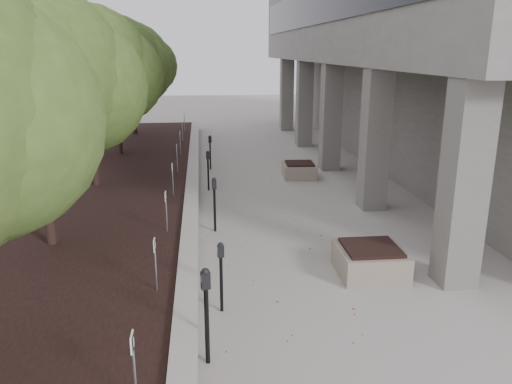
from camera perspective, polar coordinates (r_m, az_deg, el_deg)
ground at (r=9.02m, az=4.25°, el=-13.96°), size 90.00×90.00×0.00m
retaining_wall at (r=17.22m, az=-7.15°, el=1.47°), size 0.39×26.00×0.50m
planting_bed at (r=17.69m, az=-19.13°, el=0.92°), size 7.00×26.00×0.40m
crabapple_tree_2 at (r=11.27m, az=-23.46°, el=7.62°), size 4.60×4.00×5.44m
crabapple_tree_3 at (r=16.09m, az=-18.37°, el=10.19°), size 4.60×4.00×5.44m
crabapple_tree_4 at (r=21.00m, az=-15.60°, el=11.53°), size 4.60×4.00×5.44m
crabapple_tree_5 at (r=25.94m, az=-13.88°, el=12.35°), size 4.60×4.00×5.44m
parking_sign_1 at (r=6.37m, az=-13.60°, el=-19.02°), size 0.04×0.22×0.96m
parking_sign_2 at (r=8.98m, az=-11.29°, el=-8.09°), size 0.04×0.22×0.96m
parking_sign_3 at (r=11.78m, az=-10.11°, el=-2.21°), size 0.04×0.22×0.96m
parking_sign_4 at (r=14.66m, az=-9.40°, el=1.39°), size 0.04×0.22×0.96m
parking_sign_5 at (r=17.58m, az=-8.91°, el=3.80°), size 0.04×0.22×0.96m
parking_sign_6 at (r=20.53m, az=-8.57°, el=5.52°), size 0.04×0.22×0.96m
parking_sign_7 at (r=23.48m, az=-8.31°, el=6.81°), size 0.04×0.22×0.96m
parking_sign_8 at (r=26.45m, az=-8.11°, el=7.82°), size 0.04×0.22×0.96m
parking_meter_1 at (r=7.51m, az=-5.61°, el=-13.85°), size 0.17×0.14×1.52m
parking_meter_2 at (r=8.92m, az=-3.96°, el=-9.59°), size 0.14×0.11×1.30m
parking_meter_3 at (r=12.74m, az=-4.71°, el=-1.44°), size 0.14×0.11×1.42m
parking_meter_4 at (r=16.55m, az=-5.44°, el=2.42°), size 0.14×0.11×1.33m
parking_meter_5 at (r=19.51m, az=-5.21°, el=4.48°), size 0.15×0.13×1.33m
planter_front at (r=10.70m, az=12.80°, el=-7.51°), size 1.34×1.34×0.61m
planter_back at (r=18.37m, az=4.93°, el=2.51°), size 1.24×1.24×0.55m
berry_scatter at (r=13.52m, az=0.03°, el=-3.47°), size 3.30×14.10×0.02m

